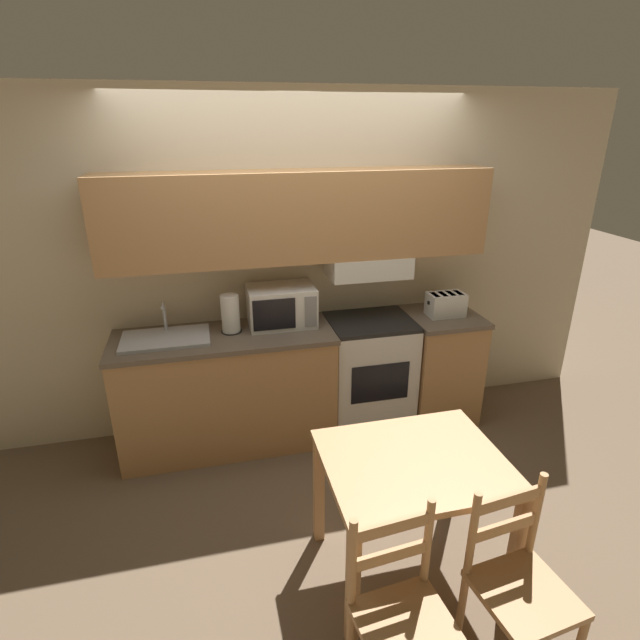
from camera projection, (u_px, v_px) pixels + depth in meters
name	position (u px, v px, depth m)	size (l,w,h in m)	color
ground_plane	(300.00, 411.00, 4.27)	(16.00, 16.00, 0.00)	brown
wall_back	(300.00, 245.00, 3.67)	(5.15, 0.38, 2.55)	beige
lower_counter_main	(228.00, 390.00, 3.71)	(1.57, 0.59, 0.90)	tan
lower_counter_right_stub	(438.00, 365.00, 4.09)	(0.55, 0.59, 0.90)	tan
stove_range	(368.00, 372.00, 3.97)	(0.64, 0.54, 0.90)	white
microwave	(281.00, 306.00, 3.68)	(0.49, 0.34, 0.29)	white
toaster	(446.00, 304.00, 3.86)	(0.29, 0.17, 0.18)	white
sink_basin	(165.00, 338.00, 3.46)	(0.60, 0.36, 0.24)	#B7BABF
paper_towel_roll	(230.00, 314.00, 3.55)	(0.15, 0.15, 0.28)	black
dining_table	(413.00, 478.00, 2.55)	(0.91, 0.74, 0.74)	tan
chair_left_of_table	(403.00, 619.00, 2.03)	(0.41, 0.41, 0.89)	tan
chair_right_of_table	(518.00, 586.00, 2.17)	(0.42, 0.42, 0.89)	tan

